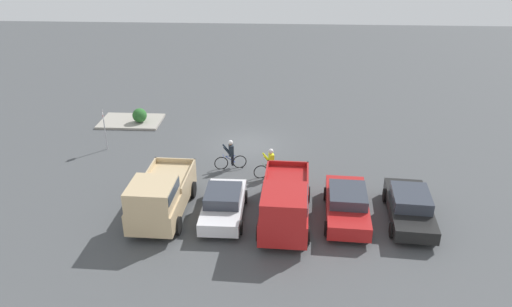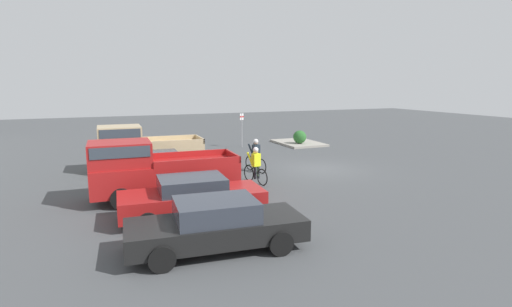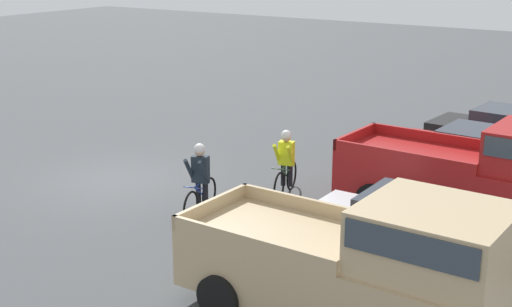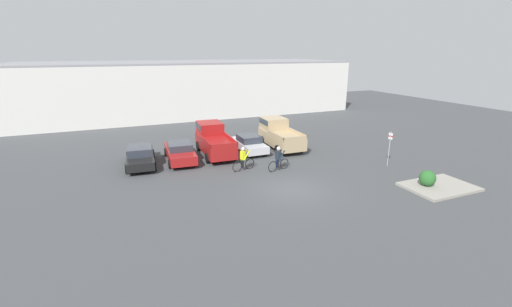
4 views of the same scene
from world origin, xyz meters
The scene contains 11 objects.
ground_plane centered at (0.00, 0.00, 0.00)m, with size 80.00×80.00×0.00m, color #424447.
sedan_0 centered at (-7.85, 8.04, 0.70)m, with size 2.27×4.87×1.40m.
sedan_1 centered at (-5.05, 8.02, 0.71)m, with size 2.22×4.83×1.40m.
pickup_truck_0 centered at (-2.23, 8.87, 1.18)m, with size 2.40×5.63×2.31m.
sedan_2 centered at (0.55, 8.29, 0.68)m, with size 1.95×4.22×1.36m.
pickup_truck_1 centered at (3.37, 8.61, 1.18)m, with size 2.40×5.23×2.33m.
cyclist_0 centered at (0.74, 3.32, 0.84)m, with size 1.74×0.55×1.71m.
cyclist_1 centered at (-1.47, 4.25, 0.82)m, with size 1.75×0.55×1.67m.
fire_lane_sign centered at (8.36, 1.22, 1.49)m, with size 0.11×0.30×2.48m.
curb_island centered at (8.21, -3.21, 0.07)m, with size 4.06×2.82×0.15m, color gray.
shrub centered at (7.49, -2.92, 0.62)m, with size 0.95×0.95×0.95m.
Camera 2 is at (-17.68, 10.98, 4.44)m, focal length 28.00 mm.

